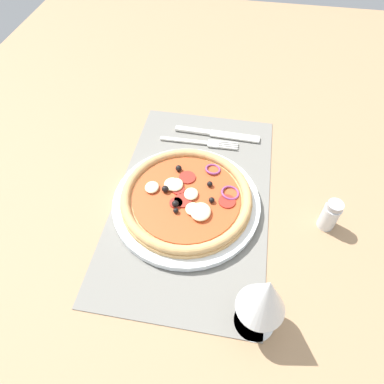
# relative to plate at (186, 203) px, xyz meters

# --- Properties ---
(ground_plane) EXTENTS (1.90, 1.40, 0.02)m
(ground_plane) POSITION_rel_plate_xyz_m (-0.02, 0.01, -0.02)
(ground_plane) COLOR #9E7A56
(placemat) EXTENTS (0.52, 0.31, 0.00)m
(placemat) POSITION_rel_plate_xyz_m (-0.02, 0.01, -0.01)
(placemat) COLOR slate
(placemat) RESTS_ON ground_plane
(plate) EXTENTS (0.29, 0.29, 0.01)m
(plate) POSITION_rel_plate_xyz_m (0.00, 0.00, 0.00)
(plate) COLOR white
(plate) RESTS_ON placemat
(pizza) EXTENTS (0.26, 0.26, 0.03)m
(pizza) POSITION_rel_plate_xyz_m (-0.00, 0.00, 0.02)
(pizza) COLOR tan
(pizza) RESTS_ON plate
(fork) EXTENTS (0.02, 0.18, 0.00)m
(fork) POSITION_rel_plate_xyz_m (-0.18, 0.01, -0.00)
(fork) COLOR silver
(fork) RESTS_ON placemat
(knife) EXTENTS (0.02, 0.20, 0.01)m
(knife) POSITION_rel_plate_xyz_m (-0.21, 0.04, -0.00)
(knife) COLOR silver
(knife) RESTS_ON placemat
(wine_glass) EXTENTS (0.07, 0.07, 0.15)m
(wine_glass) POSITION_rel_plate_xyz_m (0.20, 0.15, 0.09)
(wine_glass) COLOR silver
(wine_glass) RESTS_ON ground_plane
(pepper_shaker) EXTENTS (0.03, 0.03, 0.07)m
(pepper_shaker) POSITION_rel_plate_xyz_m (-0.00, 0.27, 0.02)
(pepper_shaker) COLOR silver
(pepper_shaker) RESTS_ON ground_plane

